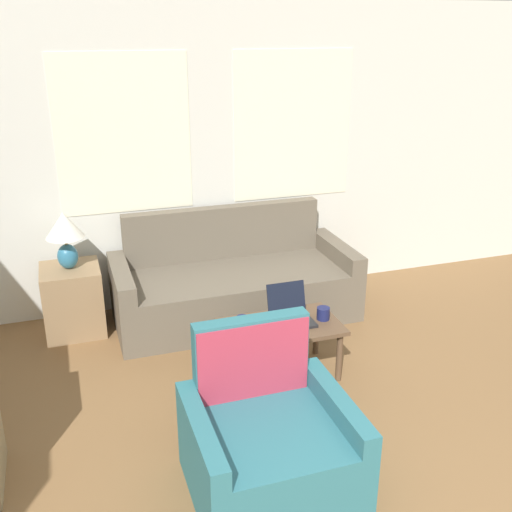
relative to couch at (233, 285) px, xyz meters
name	(u,v)px	position (x,y,z in m)	size (l,w,h in m)	color
wall_back	(222,157)	(0.04, 0.45, 1.04)	(6.96, 0.06, 2.60)	silver
couch	(233,285)	(0.00, 0.00, 0.00)	(2.05, 0.87, 0.90)	#665B4C
armchair	(267,444)	(-0.42, -2.08, 0.00)	(0.86, 0.78, 0.89)	#2D6B75
side_table	(73,300)	(-1.34, 0.11, 0.01)	(0.47, 0.47, 0.57)	#937551
table_lamp	(65,232)	(-1.34, 0.11, 0.60)	(0.30, 0.30, 0.46)	teal
coffee_table	(281,332)	(0.04, -1.06, 0.08)	(0.84, 0.50, 0.41)	brown
laptop	(291,313)	(0.13, -1.01, 0.19)	(0.29, 0.30, 0.25)	black
cup_navy	(323,313)	(0.36, -1.08, 0.18)	(0.09, 0.09, 0.09)	#191E4C
cup_yellow	(242,322)	(-0.23, -1.02, 0.18)	(0.09, 0.09, 0.08)	#191E4C
tv_remote	(266,336)	(-0.12, -1.20, 0.15)	(0.10, 0.15, 0.02)	black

